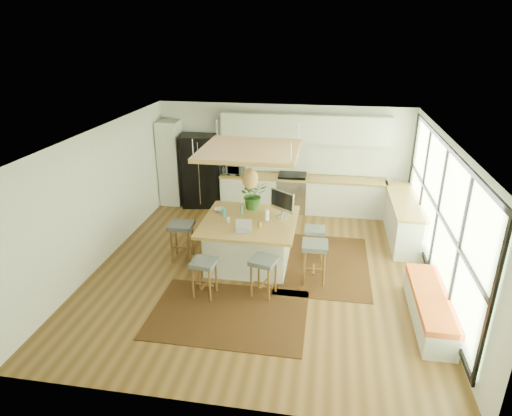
% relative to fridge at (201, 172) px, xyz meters
% --- Properties ---
extents(floor, '(7.00, 7.00, 0.00)m').
position_rel_fridge_xyz_m(floor, '(2.14, -3.19, -0.93)').
color(floor, '#553818').
rests_on(floor, ground).
extents(ceiling, '(7.00, 7.00, 0.00)m').
position_rel_fridge_xyz_m(ceiling, '(2.14, -3.19, 1.78)').
color(ceiling, white).
rests_on(ceiling, ground).
extents(wall_back, '(6.50, 0.00, 6.50)m').
position_rel_fridge_xyz_m(wall_back, '(2.14, 0.31, 0.42)').
color(wall_back, silver).
rests_on(wall_back, ground).
extents(wall_front, '(6.50, 0.00, 6.50)m').
position_rel_fridge_xyz_m(wall_front, '(2.14, -6.69, 0.42)').
color(wall_front, silver).
rests_on(wall_front, ground).
extents(wall_left, '(0.00, 7.00, 7.00)m').
position_rel_fridge_xyz_m(wall_left, '(-1.11, -3.19, 0.42)').
color(wall_left, silver).
rests_on(wall_left, ground).
extents(wall_right, '(0.00, 7.00, 7.00)m').
position_rel_fridge_xyz_m(wall_right, '(5.39, -3.19, 0.42)').
color(wall_right, silver).
rests_on(wall_right, ground).
extents(window_wall, '(0.10, 6.20, 2.60)m').
position_rel_fridge_xyz_m(window_wall, '(5.36, -3.19, 0.47)').
color(window_wall, black).
rests_on(window_wall, wall_right).
extents(pantry, '(0.55, 0.60, 2.25)m').
position_rel_fridge_xyz_m(pantry, '(-0.81, -0.01, 0.20)').
color(pantry, silver).
rests_on(pantry, floor).
extents(back_counter_base, '(4.20, 0.60, 0.88)m').
position_rel_fridge_xyz_m(back_counter_base, '(2.69, -0.01, -0.49)').
color(back_counter_base, silver).
rests_on(back_counter_base, floor).
extents(back_counter_top, '(4.24, 0.64, 0.05)m').
position_rel_fridge_xyz_m(back_counter_top, '(2.69, -0.01, -0.03)').
color(back_counter_top, olive).
rests_on(back_counter_top, back_counter_base).
extents(backsplash, '(4.20, 0.02, 0.80)m').
position_rel_fridge_xyz_m(backsplash, '(2.69, 0.29, 0.43)').
color(backsplash, white).
rests_on(backsplash, wall_back).
extents(upper_cabinets, '(4.20, 0.34, 0.70)m').
position_rel_fridge_xyz_m(upper_cabinets, '(2.69, 0.13, 1.22)').
color(upper_cabinets, silver).
rests_on(upper_cabinets, wall_back).
extents(range, '(0.76, 0.62, 1.00)m').
position_rel_fridge_xyz_m(range, '(2.44, -0.01, -0.43)').
color(range, '#A5A5AA').
rests_on(range, floor).
extents(right_counter_base, '(0.60, 2.50, 0.88)m').
position_rel_fridge_xyz_m(right_counter_base, '(5.07, -1.19, -0.49)').
color(right_counter_base, silver).
rests_on(right_counter_base, floor).
extents(right_counter_top, '(0.64, 2.54, 0.05)m').
position_rel_fridge_xyz_m(right_counter_top, '(5.07, -1.19, -0.03)').
color(right_counter_top, olive).
rests_on(right_counter_top, right_counter_base).
extents(window_bench, '(0.52, 2.00, 0.50)m').
position_rel_fridge_xyz_m(window_bench, '(5.09, -4.39, -0.68)').
color(window_bench, silver).
rests_on(window_bench, floor).
extents(ceiling_panel, '(1.86, 1.86, 0.80)m').
position_rel_fridge_xyz_m(ceiling_panel, '(1.84, -2.79, 1.12)').
color(ceiling_panel, olive).
rests_on(ceiling_panel, ceiling).
extents(rug_near, '(2.60, 1.80, 0.01)m').
position_rel_fridge_xyz_m(rug_near, '(1.82, -4.77, -0.92)').
color(rug_near, black).
rests_on(rug_near, floor).
extents(rug_right, '(1.80, 2.60, 0.01)m').
position_rel_fridge_xyz_m(rug_right, '(3.35, -2.79, -0.92)').
color(rug_right, black).
rests_on(rug_right, floor).
extents(fridge, '(1.06, 0.89, 1.92)m').
position_rel_fridge_xyz_m(fridge, '(0.00, 0.00, 0.00)').
color(fridge, black).
rests_on(fridge, floor).
extents(island, '(1.85, 1.85, 0.93)m').
position_rel_fridge_xyz_m(island, '(1.85, -2.93, -0.46)').
color(island, olive).
rests_on(island, floor).
extents(stool_near_left, '(0.46, 0.46, 0.71)m').
position_rel_fridge_xyz_m(stool_near_left, '(1.28, -4.29, -0.57)').
color(stool_near_left, '#474C4F').
rests_on(stool_near_left, floor).
extents(stool_near_right, '(0.53, 0.53, 0.73)m').
position_rel_fridge_xyz_m(stool_near_right, '(2.31, -4.09, -0.57)').
color(stool_near_right, '#474C4F').
rests_on(stool_near_right, floor).
extents(stool_right_front, '(0.48, 0.48, 0.80)m').
position_rel_fridge_xyz_m(stool_right_front, '(3.17, -3.47, -0.57)').
color(stool_right_front, '#474C4F').
rests_on(stool_right_front, floor).
extents(stool_right_back, '(0.42, 0.42, 0.69)m').
position_rel_fridge_xyz_m(stool_right_back, '(3.14, -2.60, -0.57)').
color(stool_right_back, '#474C4F').
rests_on(stool_right_back, floor).
extents(stool_left_side, '(0.50, 0.50, 0.79)m').
position_rel_fridge_xyz_m(stool_left_side, '(0.46, -3.03, -0.57)').
color(stool_left_side, '#474C4F').
rests_on(stool_left_side, floor).
extents(laptop, '(0.35, 0.36, 0.22)m').
position_rel_fridge_xyz_m(laptop, '(1.84, -3.48, 0.12)').
color(laptop, '#A5A5AA').
rests_on(laptop, island).
extents(monitor, '(0.62, 0.54, 0.57)m').
position_rel_fridge_xyz_m(monitor, '(2.46, -2.67, 0.26)').
color(monitor, '#A5A5AA').
rests_on(monitor, island).
extents(microwave, '(0.56, 0.35, 0.36)m').
position_rel_fridge_xyz_m(microwave, '(0.89, -0.03, 0.18)').
color(microwave, '#A5A5AA').
rests_on(microwave, back_counter_top).
extents(island_plant, '(0.76, 0.79, 0.48)m').
position_rel_fridge_xyz_m(island_plant, '(1.82, -2.31, 0.25)').
color(island_plant, '#1E4C19').
rests_on(island_plant, island).
extents(island_bowl, '(0.28, 0.28, 0.05)m').
position_rel_fridge_xyz_m(island_bowl, '(1.15, -2.56, 0.03)').
color(island_bowl, white).
rests_on(island_bowl, island).
extents(island_bottle_0, '(0.07, 0.07, 0.19)m').
position_rel_fridge_xyz_m(island_bottle_0, '(1.30, -2.83, 0.10)').
color(island_bottle_0, '#30AAC1').
rests_on(island_bottle_0, island).
extents(island_bottle_1, '(0.07, 0.07, 0.19)m').
position_rel_fridge_xyz_m(island_bottle_1, '(1.45, -3.08, 0.10)').
color(island_bottle_1, white).
rests_on(island_bottle_1, island).
extents(island_bottle_2, '(0.07, 0.07, 0.19)m').
position_rel_fridge_xyz_m(island_bottle_2, '(2.10, -3.23, 0.10)').
color(island_bottle_2, '#AC7F39').
rests_on(island_bottle_2, island).
extents(island_bottle_3, '(0.07, 0.07, 0.19)m').
position_rel_fridge_xyz_m(island_bottle_3, '(2.20, -2.88, 0.10)').
color(island_bottle_3, white).
rests_on(island_bottle_3, island).
extents(island_bottle_4, '(0.07, 0.07, 0.19)m').
position_rel_fridge_xyz_m(island_bottle_4, '(1.65, -2.68, 0.10)').
color(island_bottle_4, '#558D70').
rests_on(island_bottle_4, island).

